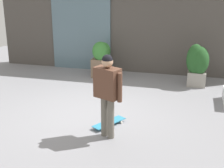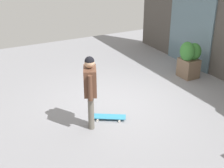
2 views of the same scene
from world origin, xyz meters
The scene contains 6 objects.
ground_plane centered at (0.00, 0.00, 0.00)m, with size 12.00×12.00×0.00m, color gray.
building_facade centered at (-0.06, 3.52, 1.73)m, with size 8.34×0.31×3.48m.
skateboarder centered at (0.68, -1.09, 1.01)m, with size 0.61×0.43×1.64m.
skateboard centered at (0.58, -0.61, 0.06)m, with size 0.60×0.78×0.08m.
planter_box_left centered at (2.33, 2.49, 0.63)m, with size 0.62×0.71×1.21m.
planter_box_right centered at (-0.51, 2.66, 0.60)m, with size 0.55×0.65×1.12m.
Camera 1 is at (2.15, -6.57, 3.00)m, focal length 51.95 mm.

